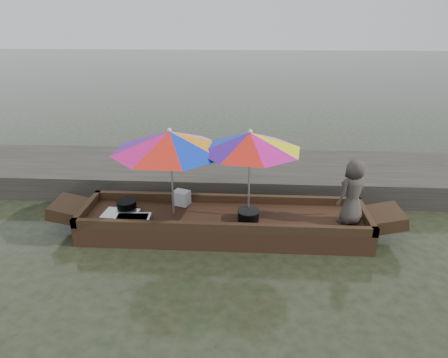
# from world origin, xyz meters

# --- Properties ---
(water) EXTENTS (80.00, 80.00, 0.00)m
(water) POSITION_xyz_m (0.00, 0.00, 0.00)
(water) COLOR black
(water) RESTS_ON ground
(dock) EXTENTS (22.00, 2.20, 0.50)m
(dock) POSITION_xyz_m (0.00, 2.20, 0.25)
(dock) COLOR #2D2B26
(dock) RESTS_ON ground
(boat_hull) EXTENTS (4.93, 1.20, 0.35)m
(boat_hull) POSITION_xyz_m (0.00, 0.00, 0.17)
(boat_hull) COLOR black
(boat_hull) RESTS_ON water
(cooking_pot) EXTENTS (0.34, 0.34, 0.18)m
(cooking_pot) POSITION_xyz_m (-1.73, 0.10, 0.44)
(cooking_pot) COLOR black
(cooking_pot) RESTS_ON boat_hull
(tray_crayfish) EXTENTS (0.62, 0.45, 0.09)m
(tray_crayfish) POSITION_xyz_m (-1.52, -0.34, 0.39)
(tray_crayfish) COLOR silver
(tray_crayfish) RESTS_ON boat_hull
(tray_scallop) EXTENTS (0.62, 0.45, 0.06)m
(tray_scallop) POSITION_xyz_m (-1.78, -0.12, 0.38)
(tray_scallop) COLOR silver
(tray_scallop) RESTS_ON boat_hull
(charcoal_grill) EXTENTS (0.36, 0.36, 0.17)m
(charcoal_grill) POSITION_xyz_m (0.43, -0.13, 0.43)
(charcoal_grill) COLOR black
(charcoal_grill) RESTS_ON boat_hull
(supply_bag) EXTENTS (0.34, 0.30, 0.26)m
(supply_bag) POSITION_xyz_m (-0.80, 0.41, 0.48)
(supply_bag) COLOR silver
(supply_bag) RESTS_ON boat_hull
(vendor) EXTENTS (0.66, 0.61, 1.12)m
(vendor) POSITION_xyz_m (2.12, -0.11, 0.91)
(vendor) COLOR #403934
(vendor) RESTS_ON boat_hull
(umbrella_bow) EXTENTS (2.51, 2.51, 1.55)m
(umbrella_bow) POSITION_xyz_m (-0.87, 0.00, 1.12)
(umbrella_bow) COLOR pink
(umbrella_bow) RESTS_ON boat_hull
(umbrella_stern) EXTENTS (2.07, 2.07, 1.55)m
(umbrella_stern) POSITION_xyz_m (0.42, 0.00, 1.12)
(umbrella_stern) COLOR pink
(umbrella_stern) RESTS_ON boat_hull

